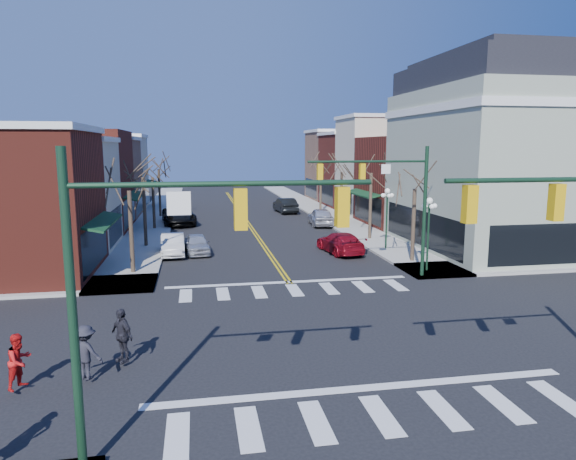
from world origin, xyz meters
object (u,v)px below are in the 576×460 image
car_right_near (340,243)px  car_right_far (285,205)px  victorian_corner (504,154)px  pedestrian_dark_a (122,335)px  car_left_near (197,244)px  car_right_mid (321,217)px  car_left_mid (173,245)px  car_left_far (179,215)px  pedestrian_dark_b (86,352)px  lamppost_midblock (387,208)px  lamppost_corner (429,222)px  pedestrian_red_b (19,361)px

car_right_near → car_right_far: bearing=-97.1°
victorian_corner → pedestrian_dark_a: size_ratio=7.89×
car_left_near → car_right_mid: 15.41m
car_left_mid → car_left_far: 13.78m
car_left_mid → car_right_near: (11.20, -1.28, 0.00)m
victorian_corner → pedestrian_dark_b: (-24.70, -17.25, -5.66)m
lamppost_midblock → car_right_near: lamppost_midblock is taller
lamppost_corner → car_left_far: bearing=124.5°
car_right_far → pedestrian_dark_b: bearing=66.5°
car_right_near → pedestrian_dark_b: bearing=46.2°
car_right_far → pedestrian_dark_b: size_ratio=2.92×
pedestrian_dark_b → car_left_mid: bearing=-67.7°
car_right_near → pedestrian_red_b: bearing=43.0°
car_left_near → car_left_far: size_ratio=0.63×
victorian_corner → car_left_far: (-22.90, 15.24, -5.80)m
lamppost_midblock → car_right_mid: lamppost_midblock is taller
lamppost_corner → car_right_mid: size_ratio=0.90×
lamppost_midblock → car_left_far: 20.85m
pedestrian_dark_b → car_left_far: bearing=-65.4°
car_right_mid → lamppost_corner: bearing=100.0°
car_right_far → pedestrian_red_b: (-14.80, -39.44, 0.17)m
car_left_near → pedestrian_dark_b: 19.25m
pedestrian_dark_a → lamppost_corner: bearing=82.0°
lamppost_corner → pedestrian_dark_b: size_ratio=2.57×
car_right_near → pedestrian_dark_a: pedestrian_dark_a is taller
pedestrian_dark_a → car_left_mid: bearing=136.0°
victorian_corner → lamppost_midblock: (-8.30, 0.50, -3.70)m
lamppost_midblock → pedestrian_red_b: lamppost_midblock is taller
lamppost_midblock → pedestrian_red_b: bearing=-135.2°
pedestrian_dark_a → pedestrian_red_b: bearing=-103.3°
lamppost_midblock → car_left_mid: bearing=176.2°
victorian_corner → pedestrian_red_b: victorian_corner is taller
car_left_far → lamppost_midblock: bearing=-51.0°
lamppost_midblock → pedestrian_dark_a: 22.81m
car_left_mid → victorian_corner: bearing=-6.5°
lamppost_corner → car_right_near: (-3.40, 6.18, -2.25)m
car_right_far → pedestrian_dark_b: pedestrian_dark_b is taller
lamppost_midblock → car_right_mid: bearing=98.7°
car_left_near → car_right_near: (9.60, -1.51, 0.05)m
car_left_near → car_left_far: car_left_far is taller
lamppost_corner → lamppost_midblock: bearing=90.0°
lamppost_corner → car_left_near: bearing=149.4°
car_right_near → pedestrian_red_b: 23.09m
car_left_mid → car_right_far: (11.20, 20.43, 0.11)m
car_right_near → car_right_far: size_ratio=0.99×
car_left_mid → car_right_far: bearing=58.4°
lamppost_corner → pedestrian_red_b: lamppost_corner is taller
victorian_corner → car_left_mid: (-22.90, 1.46, -5.95)m
car_left_near → pedestrian_dark_b: size_ratio=2.30×
lamppost_corner → pedestrian_dark_b: (-16.40, -11.25, -1.97)m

